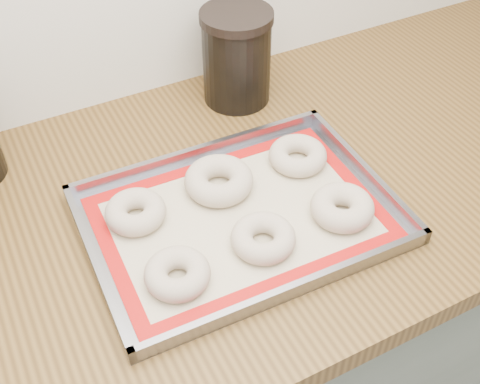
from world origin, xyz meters
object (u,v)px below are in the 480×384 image
baking_tray (240,217)px  bagel_front_mid (263,238)px  bagel_back_mid (219,180)px  canister_right (237,57)px  bagel_front_right (342,207)px  bagel_front_left (177,274)px  bagel_back_left (136,212)px  bagel_back_right (298,155)px

baking_tray → bagel_front_mid: 0.07m
bagel_back_mid → canister_right: bearing=56.6°
baking_tray → bagel_front_right: 0.16m
baking_tray → bagel_back_mid: bagel_back_mid is taller
bagel_front_left → bagel_back_left: bearing=94.0°
bagel_front_mid → bagel_back_mid: (-0.00, 0.14, 0.00)m
bagel_front_mid → baking_tray: bearing=93.9°
bagel_back_left → canister_right: size_ratio=0.52×
baking_tray → bagel_front_right: bearing=-25.7°
bagel_back_right → baking_tray: bearing=-154.3°
bagel_back_mid → canister_right: 0.27m
bagel_front_right → canister_right: canister_right is taller
bagel_back_mid → bagel_front_right: bearing=-45.1°
bagel_back_left → bagel_back_right: bearing=-0.0°
bagel_back_right → bagel_front_right: bearing=-92.1°
canister_right → bagel_back_right: bearing=-90.0°
baking_tray → bagel_front_mid: size_ratio=4.95×
bagel_back_left → bagel_back_mid: bagel_back_mid is taller
bagel_back_mid → bagel_back_left: bearing=-178.8°
bagel_front_left → bagel_back_right: size_ratio=0.95×
bagel_front_left → bagel_back_mid: size_ratio=0.84×
baking_tray → canister_right: bearing=63.6°
bagel_back_mid → baking_tray: bearing=-90.0°
bagel_back_left → bagel_front_right: bearing=-26.0°
bagel_front_mid → bagel_front_left: bearing=-178.7°
bagel_front_right → canister_right: (0.00, 0.36, 0.07)m
bagel_front_left → bagel_front_mid: bearing=1.3°
bagel_front_mid → bagel_front_right: size_ratio=0.98×
baking_tray → bagel_front_right: bagel_front_right is taller
bagel_back_left → bagel_back_mid: 0.14m
bagel_back_left → bagel_front_mid: bearing=-42.7°
bagel_back_mid → bagel_back_right: size_ratio=1.13×
baking_tray → bagel_back_right: bearing=25.7°
bagel_front_mid → bagel_back_right: bearing=43.7°
baking_tray → bagel_back_right: size_ratio=4.84×
bagel_front_left → bagel_back_mid: bearing=46.9°
baking_tray → bagel_back_left: bagel_back_left is taller
baking_tray → bagel_back_mid: 0.07m
bagel_front_left → canister_right: (0.28, 0.36, 0.07)m
bagel_front_left → bagel_back_left: size_ratio=0.99×
bagel_back_right → bagel_front_mid: bearing=-136.3°
baking_tray → bagel_back_left: size_ratio=5.08×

